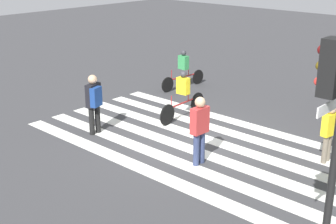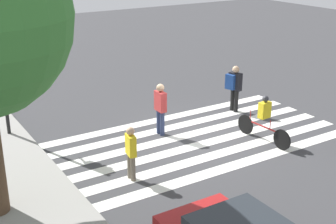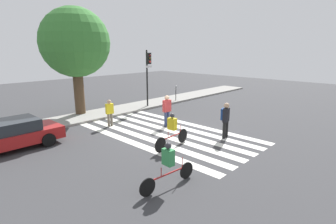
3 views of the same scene
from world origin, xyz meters
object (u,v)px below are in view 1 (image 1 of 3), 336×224
Objects in this scene: cyclist_mid_street at (183,94)px; pedestrian_adult_blue_shirt at (329,130)px; traffic_light at (331,116)px; pedestrian_adult_yellow_jacket at (200,127)px; pedestrian_child_with_backpack at (94,100)px; cyclist_far_lane at (183,67)px.

pedestrian_adult_blue_shirt is at bearing 86.20° from cyclist_mid_street.
traffic_light reaches higher than pedestrian_adult_yellow_jacket.
pedestrian_child_with_backpack is 5.79m from cyclist_far_lane.
pedestrian_adult_blue_shirt is 0.86× the size of pedestrian_child_with_backpack.
pedestrian_adult_yellow_jacket is (-2.59, -4.47, -2.06)m from traffic_light.
traffic_light is 1.88× the size of cyclist_far_lane.
pedestrian_child_with_backpack is (-2.11, -8.15, -2.01)m from traffic_light.
pedestrian_adult_yellow_jacket is 0.78× the size of cyclist_mid_street.
traffic_light is 1.87× the size of cyclist_mid_street.
pedestrian_adult_yellow_jacket is at bearing 48.56° from cyclist_far_lane.
traffic_light is 8.66m from pedestrian_child_with_backpack.
pedestrian_child_with_backpack reaches higher than cyclist_mid_street.
pedestrian_adult_blue_shirt is at bearing 136.89° from pedestrian_adult_yellow_jacket.
traffic_light reaches higher than cyclist_far_lane.
pedestrian_adult_yellow_jacket is at bearing -120.11° from traffic_light.
pedestrian_adult_blue_shirt is at bearing 73.99° from cyclist_far_lane.
pedestrian_adult_yellow_jacket is at bearing -98.64° from pedestrian_child_with_backpack.
pedestrian_adult_blue_shirt is 0.68× the size of cyclist_mid_street.
cyclist_mid_street is (-4.97, -7.08, -2.23)m from traffic_light.
pedestrian_child_with_backpack is at bearing 17.55° from cyclist_far_lane.
pedestrian_adult_yellow_jacket is 0.79× the size of cyclist_far_lane.
cyclist_far_lane is 1.00× the size of cyclist_mid_street.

